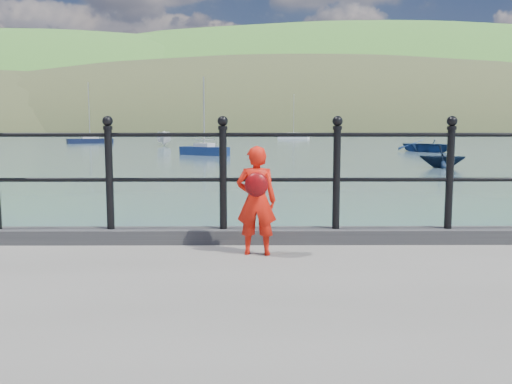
{
  "coord_description": "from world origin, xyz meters",
  "views": [
    {
      "loc": [
        -0.29,
        -5.84,
        2.22
      ],
      "look_at": [
        -0.25,
        -0.2,
        1.55
      ],
      "focal_mm": 38.0,
      "sensor_mm": 36.0,
      "label": 1
    }
  ],
  "objects_px": {
    "launch_white": "(164,139)",
    "sailboat_deep": "(294,138)",
    "launch_navy": "(442,156)",
    "sailboat_left": "(90,141)",
    "child": "(256,200)",
    "sailboat_port": "(204,151)",
    "railing": "(280,166)",
    "launch_blue": "(428,146)"
  },
  "relations": [
    {
      "from": "launch_white",
      "to": "sailboat_deep",
      "type": "distance_m",
      "value": 44.81
    },
    {
      "from": "launch_navy",
      "to": "sailboat_left",
      "type": "height_order",
      "value": "sailboat_left"
    },
    {
      "from": "child",
      "to": "sailboat_port",
      "type": "bearing_deg",
      "value": -79.32
    },
    {
      "from": "railing",
      "to": "launch_white",
      "type": "distance_m",
      "value": 62.05
    },
    {
      "from": "railing",
      "to": "child",
      "type": "bearing_deg",
      "value": -114.5
    },
    {
      "from": "child",
      "to": "sailboat_port",
      "type": "xyz_separation_m",
      "value": [
        -3.98,
        39.32,
        -1.19
      ]
    },
    {
      "from": "railing",
      "to": "launch_blue",
      "type": "relative_size",
      "value": 3.17
    },
    {
      "from": "sailboat_deep",
      "to": "launch_white",
      "type": "bearing_deg",
      "value": -95.9
    },
    {
      "from": "launch_navy",
      "to": "sailboat_left",
      "type": "xyz_separation_m",
      "value": [
        -34.18,
        48.55,
        -0.3
      ]
    },
    {
      "from": "sailboat_left",
      "to": "sailboat_port",
      "type": "bearing_deg",
      "value": -86.78
    },
    {
      "from": "sailboat_left",
      "to": "sailboat_port",
      "type": "relative_size",
      "value": 1.37
    },
    {
      "from": "launch_blue",
      "to": "launch_white",
      "type": "relative_size",
      "value": 1.18
    },
    {
      "from": "child",
      "to": "launch_navy",
      "type": "xyz_separation_m",
      "value": [
        10.61,
        25.12,
        -0.9
      ]
    },
    {
      "from": "launch_navy",
      "to": "sailboat_port",
      "type": "height_order",
      "value": "sailboat_port"
    },
    {
      "from": "launch_white",
      "to": "sailboat_left",
      "type": "height_order",
      "value": "sailboat_left"
    },
    {
      "from": "railing",
      "to": "sailboat_deep",
      "type": "height_order",
      "value": "sailboat_deep"
    },
    {
      "from": "launch_white",
      "to": "launch_navy",
      "type": "bearing_deg",
      "value": -66.22
    },
    {
      "from": "sailboat_port",
      "to": "sailboat_deep",
      "type": "relative_size",
      "value": 0.73
    },
    {
      "from": "child",
      "to": "sailboat_deep",
      "type": "bearing_deg",
      "value": -89.63
    },
    {
      "from": "railing",
      "to": "sailboat_deep",
      "type": "bearing_deg",
      "value": 85.59
    },
    {
      "from": "launch_blue",
      "to": "sailboat_port",
      "type": "xyz_separation_m",
      "value": [
        -20.42,
        -6.23,
        -0.25
      ]
    },
    {
      "from": "launch_blue",
      "to": "sailboat_port",
      "type": "distance_m",
      "value": 21.35
    },
    {
      "from": "sailboat_deep",
      "to": "child",
      "type": "bearing_deg",
      "value": -75.4
    },
    {
      "from": "child",
      "to": "launch_white",
      "type": "relative_size",
      "value": 0.22
    },
    {
      "from": "launch_blue",
      "to": "sailboat_left",
      "type": "bearing_deg",
      "value": 122.43
    },
    {
      "from": "sailboat_left",
      "to": "sailboat_port",
      "type": "height_order",
      "value": "sailboat_left"
    },
    {
      "from": "railing",
      "to": "sailboat_left",
      "type": "distance_m",
      "value": 76.91
    },
    {
      "from": "child",
      "to": "launch_white",
      "type": "height_order",
      "value": "child"
    },
    {
      "from": "launch_navy",
      "to": "sailboat_port",
      "type": "relative_size",
      "value": 0.37
    },
    {
      "from": "child",
      "to": "sailboat_deep",
      "type": "distance_m",
      "value": 102.52
    },
    {
      "from": "child",
      "to": "launch_navy",
      "type": "height_order",
      "value": "child"
    },
    {
      "from": "railing",
      "to": "launch_white",
      "type": "relative_size",
      "value": 3.75
    },
    {
      "from": "launch_white",
      "to": "launch_navy",
      "type": "distance_m",
      "value": 42.33
    },
    {
      "from": "child",
      "to": "sailboat_left",
      "type": "height_order",
      "value": "sailboat_left"
    },
    {
      "from": "launch_white",
      "to": "launch_navy",
      "type": "xyz_separation_m",
      "value": [
        21.48,
        -36.47,
        -0.29
      ]
    },
    {
      "from": "launch_navy",
      "to": "sailboat_port",
      "type": "bearing_deg",
      "value": 67.01
    },
    {
      "from": "sailboat_left",
      "to": "sailboat_deep",
      "type": "relative_size",
      "value": 0.99
    },
    {
      "from": "sailboat_left",
      "to": "railing",
      "type": "bearing_deg",
      "value": -98.42
    },
    {
      "from": "launch_blue",
      "to": "child",
      "type": "bearing_deg",
      "value": -132.3
    },
    {
      "from": "child",
      "to": "sailboat_left",
      "type": "relative_size",
      "value": 0.12
    },
    {
      "from": "railing",
      "to": "sailboat_left",
      "type": "height_order",
      "value": "sailboat_left"
    },
    {
      "from": "sailboat_port",
      "to": "sailboat_deep",
      "type": "distance_m",
      "value": 64.01
    }
  ]
}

